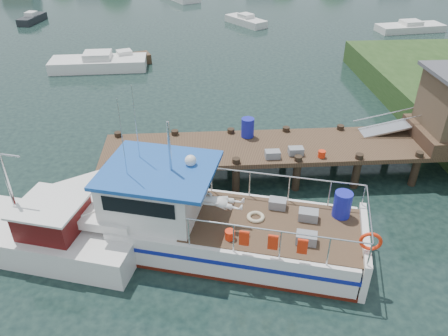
{
  "coord_description": "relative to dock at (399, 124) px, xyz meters",
  "views": [
    {
      "loc": [
        -1.99,
        -16.08,
        10.42
      ],
      "look_at": [
        -1.0,
        -1.5,
        1.3
      ],
      "focal_mm": 35.0,
      "sensor_mm": 36.0,
      "label": 1
    }
  ],
  "objects": [
    {
      "name": "ground_plane",
      "position": [
        -6.51,
        -0.01,
        -2.24
      ],
      "size": [
        160.0,
        160.0,
        0.0
      ],
      "primitive_type": "plane",
      "color": "black"
    },
    {
      "name": "moored_rowboat",
      "position": [
        -13.56,
        15.28,
        -1.85
      ],
      "size": [
        3.8,
        2.4,
        1.05
      ],
      "rotation": [
        0.0,
        0.0,
        -0.17
      ],
      "color": "#453121",
      "rests_on": "ground"
    },
    {
      "name": "moored_a",
      "position": [
        -15.28,
        14.4,
        -1.79
      ],
      "size": [
        6.66,
        2.44,
        1.22
      ],
      "rotation": [
        0.0,
        0.0,
        -0.32
      ],
      "color": "silver",
      "rests_on": "ground"
    },
    {
      "name": "moored_b",
      "position": [
        -3.54,
        26.27,
        -1.87
      ],
      "size": [
        3.83,
        4.65,
        1.01
      ],
      "rotation": [
        0.0,
        0.0,
        -0.37
      ],
      "color": "silver",
      "rests_on": "ground"
    },
    {
      "name": "lobster_boat",
      "position": [
        -8.65,
        -4.34,
        -1.24
      ],
      "size": [
        11.4,
        5.88,
        5.53
      ],
      "rotation": [
        0.0,
        0.0,
        -0.28
      ],
      "color": "silver",
      "rests_on": "ground"
    },
    {
      "name": "work_boat",
      "position": [
        -14.2,
        -4.2,
        -1.56
      ],
      "size": [
        8.1,
        4.33,
        4.27
      ],
      "rotation": [
        0.0,
        0.0,
        -0.29
      ],
      "color": "silver",
      "rests_on": "ground"
    },
    {
      "name": "dock",
      "position": [
        0.0,
        0.0,
        0.0
      ],
      "size": [
        16.6,
        3.0,
        4.78
      ],
      "color": "#453121",
      "rests_on": "ground"
    },
    {
      "name": "moored_c",
      "position": [
        11.04,
        22.86,
        -1.89
      ],
      "size": [
        6.23,
        2.82,
        0.95
      ],
      "rotation": [
        0.0,
        0.0,
        -0.04
      ],
      "color": "silver",
      "rests_on": "ground"
    },
    {
      "name": "moored_e",
      "position": [
        -24.1,
        28.52,
        -1.87
      ],
      "size": [
        1.99,
        3.8,
        1.0
      ],
      "rotation": [
        0.0,
        0.0,
        -0.04
      ],
      "color": "black",
      "rests_on": "ground"
    }
  ]
}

